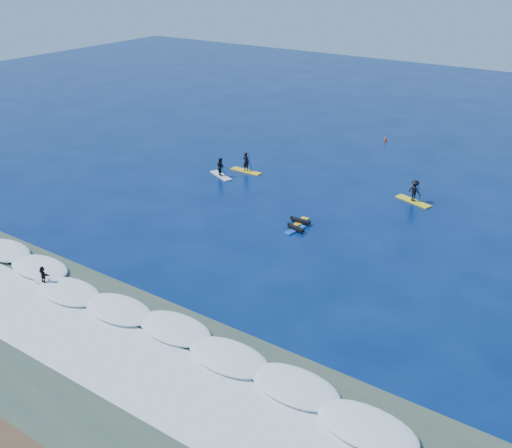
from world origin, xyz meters
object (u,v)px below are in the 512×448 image
Objects in this scene: sup_paddler_left at (246,165)px; marker_buoy at (385,140)px; prone_paddler_near at (300,222)px; prone_paddler_far at (295,229)px; wave_surfer at (43,276)px; sup_paddler_center at (221,168)px; sup_paddler_right at (414,192)px.

marker_buoy is (7.45, 16.35, -0.42)m from sup_paddler_left.
sup_paddler_left reaches higher than prone_paddler_near.
prone_paddler_near is 3.39× the size of marker_buoy.
sup_paddler_left reaches higher than prone_paddler_far.
wave_surfer is at bearing 160.63° from prone_paddler_far.
sup_paddler_left is at bearing 85.20° from sup_paddler_center.
prone_paddler_near is (-5.86, -9.05, -0.73)m from sup_paddler_right.
sup_paddler_left reaches higher than sup_paddler_center.
sup_paddler_left reaches higher than marker_buoy.
prone_paddler_near is 1.33m from prone_paddler_far.
prone_paddler_far is 24.89m from marker_buoy.
sup_paddler_left is at bearing 96.21° from wave_surfer.
sup_paddler_left is at bearing 62.18° from prone_paddler_far.
sup_paddler_center reaches higher than prone_paddler_near.
sup_paddler_right is at bearing -17.18° from prone_paddler_far.
prone_paddler_far is at bearing -3.25° from sup_paddler_center.
marker_buoy is at bearing 84.56° from wave_surfer.
sup_paddler_right reaches higher than sup_paddler_center.
sup_paddler_right is 1.50× the size of prone_paddler_near.
prone_paddler_near is at bearing -34.52° from sup_paddler_left.
marker_buoy is at bearing 66.07° from sup_paddler_left.
prone_paddler_far is at bearing -168.86° from prone_paddler_near.
marker_buoy is at bearing 17.80° from prone_paddler_far.
prone_paddler_near is (10.09, -7.09, -0.55)m from sup_paddler_left.
wave_surfer reaches higher than prone_paddler_near.
sup_paddler_left is at bearing -154.15° from sup_paddler_right.
wave_surfer is at bearing 148.90° from prone_paddler_near.
prone_paddler_near is at bearing 1.35° from sup_paddler_center.
prone_paddler_far is at bearing -83.14° from marker_buoy.
sup_paddler_center is 12.34m from prone_paddler_near.
sup_paddler_left is 4.91× the size of marker_buoy.
wave_surfer is at bearing -100.62° from sup_paddler_right.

